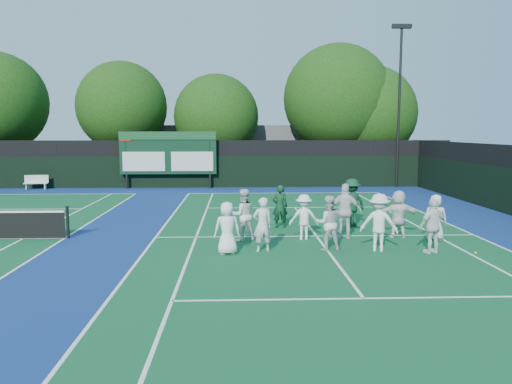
{
  "coord_description": "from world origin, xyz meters",
  "views": [
    {
      "loc": [
        -2.72,
        -15.68,
        3.61
      ],
      "look_at": [
        -2.0,
        3.0,
        1.3
      ],
      "focal_mm": 35.0,
      "sensor_mm": 36.0,
      "label": 1
    }
  ],
  "objects": [
    {
      "name": "ground",
      "position": [
        0.0,
        0.0,
        0.0
      ],
      "size": [
        120.0,
        120.0,
        0.0
      ],
      "primitive_type": "plane",
      "color": "#17340E",
      "rests_on": "ground"
    },
    {
      "name": "court_apron",
      "position": [
        -6.0,
        1.0,
        0.0
      ],
      "size": [
        34.0,
        32.0,
        0.01
      ],
      "primitive_type": "cube",
      "color": "navy",
      "rests_on": "ground"
    },
    {
      "name": "near_court",
      "position": [
        0.0,
        1.0,
        0.01
      ],
      "size": [
        11.05,
        23.85,
        0.01
      ],
      "color": "#11532B",
      "rests_on": "ground"
    },
    {
      "name": "back_fence",
      "position": [
        -6.0,
        16.0,
        1.36
      ],
      "size": [
        34.0,
        0.08,
        3.0
      ],
      "color": "black",
      "rests_on": "ground"
    },
    {
      "name": "scoreboard",
      "position": [
        -7.01,
        15.59,
        2.19
      ],
      "size": [
        6.0,
        0.21,
        3.55
      ],
      "color": "black",
      "rests_on": "ground"
    },
    {
      "name": "clubhouse",
      "position": [
        -2.0,
        24.0,
        2.0
      ],
      "size": [
        18.0,
        6.0,
        4.0
      ],
      "primitive_type": "cube",
      "color": "#5C5C61",
      "rests_on": "ground"
    },
    {
      "name": "light_pole_right",
      "position": [
        7.5,
        15.7,
        6.3
      ],
      "size": [
        1.2,
        0.3,
        10.12
      ],
      "color": "black",
      "rests_on": "ground"
    },
    {
      "name": "bench",
      "position": [
        -15.09,
        15.36,
        0.48
      ],
      "size": [
        1.44,
        0.55,
        0.89
      ],
      "color": "silver",
      "rests_on": "ground"
    },
    {
      "name": "tree_b",
      "position": [
        -10.47,
        19.58,
        5.08
      ],
      "size": [
        6.19,
        6.19,
        8.34
      ],
      "color": "black",
      "rests_on": "ground"
    },
    {
      "name": "tree_c",
      "position": [
        -3.99,
        19.58,
        4.41
      ],
      "size": [
        5.9,
        5.9,
        7.51
      ],
      "color": "black",
      "rests_on": "ground"
    },
    {
      "name": "tree_d",
      "position": [
        4.51,
        19.58,
        5.62
      ],
      "size": [
        7.59,
        7.59,
        9.61
      ],
      "color": "black",
      "rests_on": "ground"
    },
    {
      "name": "tree_e",
      "position": [
        6.8,
        19.58,
        4.66
      ],
      "size": [
        6.6,
        6.6,
        8.13
      ],
      "color": "black",
      "rests_on": "ground"
    },
    {
      "name": "tennis_ball_1",
      "position": [
        3.08,
        1.63,
        0.03
      ],
      "size": [
        0.07,
        0.07,
        0.07
      ],
      "primitive_type": "sphere",
      "color": "#DCED1B",
      "rests_on": "ground"
    },
    {
      "name": "tennis_ball_3",
      "position": [
        -3.23,
        0.86,
        0.03
      ],
      "size": [
        0.07,
        0.07,
        0.07
      ],
      "primitive_type": "sphere",
      "color": "#DCED1B",
      "rests_on": "ground"
    },
    {
      "name": "tennis_ball_4",
      "position": [
        -0.09,
        2.03,
        0.03
      ],
      "size": [
        0.07,
        0.07,
        0.07
      ],
      "primitive_type": "sphere",
      "color": "#DCED1B",
      "rests_on": "ground"
    },
    {
      "name": "tennis_ball_5",
      "position": [
        4.3,
        -1.6,
        0.03
      ],
      "size": [
        0.07,
        0.07,
        0.07
      ],
      "primitive_type": "sphere",
      "color": "#DCED1B",
      "rests_on": "ground"
    },
    {
      "name": "player_front_0",
      "position": [
        -3.01,
        -1.35,
        0.78
      ],
      "size": [
        0.83,
        0.62,
        1.56
      ],
      "primitive_type": "imported",
      "rotation": [
        0.0,
        0.0,
        3.31
      ],
      "color": "white",
      "rests_on": "ground"
    },
    {
      "name": "player_front_1",
      "position": [
        -1.96,
        -1.07,
        0.82
      ],
      "size": [
        0.68,
        0.54,
        1.64
      ],
      "primitive_type": "imported",
      "rotation": [
        0.0,
        0.0,
        3.4
      ],
      "color": "silver",
      "rests_on": "ground"
    },
    {
      "name": "player_front_2",
      "position": [
        0.02,
        -0.95,
        0.84
      ],
      "size": [
        0.82,
        0.65,
        1.67
      ],
      "primitive_type": "imported",
      "rotation": [
        0.0,
        0.0,
        3.16
      ],
      "color": "silver",
      "rests_on": "ground"
    },
    {
      "name": "player_front_3",
      "position": [
        1.53,
        -1.15,
        0.87
      ],
      "size": [
        1.27,
        0.98,
        1.74
      ],
      "primitive_type": "imported",
      "rotation": [
        0.0,
        0.0,
        2.81
      ],
      "color": "white",
      "rests_on": "ground"
    },
    {
      "name": "player_front_4",
      "position": [
        3.04,
        -1.47,
        0.82
      ],
      "size": [
        1.04,
        0.69,
        1.64
      ],
      "primitive_type": "imported",
      "rotation": [
        0.0,
        0.0,
        3.47
      ],
      "color": "white",
      "rests_on": "ground"
    },
    {
      "name": "player_back_0",
      "position": [
        -2.52,
        0.49,
        0.86
      ],
      "size": [
        0.97,
        0.83,
        1.71
      ],
      "primitive_type": "imported",
      "rotation": [
        0.0,
        0.0,
        3.39
      ],
      "color": "silver",
      "rests_on": "ground"
    },
    {
      "name": "player_back_1",
      "position": [
        -0.51,
        0.53,
        0.76
      ],
      "size": [
        0.98,
        0.57,
        1.51
      ],
      "primitive_type": "imported",
      "rotation": [
        0.0,
        0.0,
        3.13
      ],
      "color": "white",
      "rests_on": "ground"
    },
    {
      "name": "player_back_2",
      "position": [
        0.91,
        0.67,
        0.93
      ],
      "size": [
        1.17,
        0.75,
        1.86
      ],
      "primitive_type": "imported",
      "rotation": [
        0.0,
        0.0,
        2.85
      ],
      "color": "silver",
      "rests_on": "ground"
    },
    {
      "name": "player_back_3",
      "position": [
        2.74,
        0.78,
        0.81
      ],
      "size": [
        1.52,
        0.54,
        1.61
      ],
      "primitive_type": "imported",
      "rotation": [
        0.0,
        0.0,
        3.1
      ],
      "color": "white",
      "rests_on": "ground"
    },
    {
      "name": "player_back_4",
      "position": [
        3.83,
        0.3,
        0.76
      ],
      "size": [
        0.85,
        0.67,
        1.52
      ],
      "primitive_type": "imported",
      "rotation": [
        0.0,
        0.0,
        2.87
      ],
      "color": "silver",
      "rests_on": "ground"
    },
    {
      "name": "coach_left",
      "position": [
        -1.13,
        2.59,
        0.81
      ],
      "size": [
        0.61,
        0.42,
        1.61
      ],
      "primitive_type": "imported",
      "rotation": [
        0.0,
        0.0,
        3.21
      ],
      "color": "#0F381E",
      "rests_on": "ground"
    },
    {
      "name": "coach_right",
      "position": [
        1.58,
        2.68,
        0.91
      ],
      "size": [
        1.36,
        1.11,
        1.83
      ],
      "primitive_type": "imported",
      "rotation": [
        0.0,
        0.0,
        3.58
      ],
      "color": "#103B24",
      "rests_on": "ground"
    }
  ]
}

